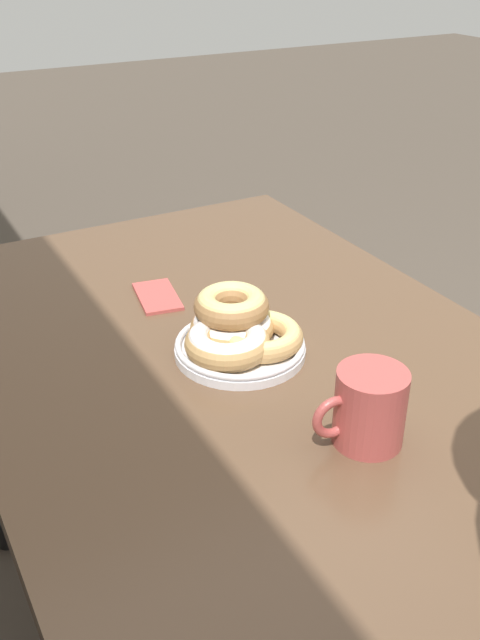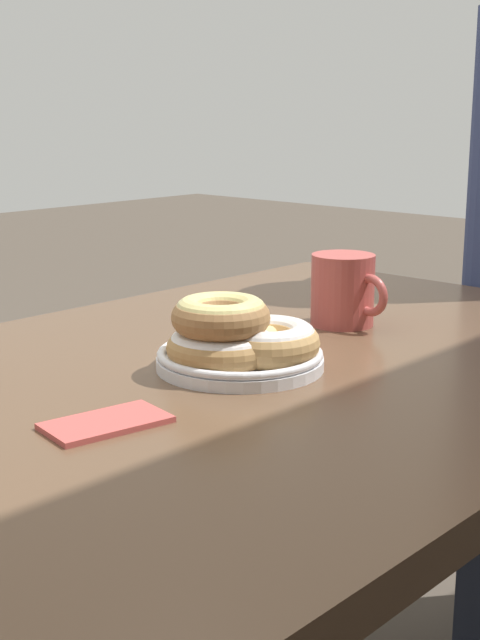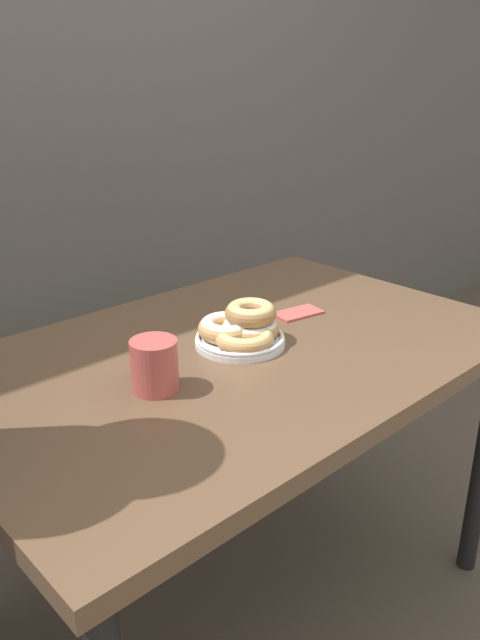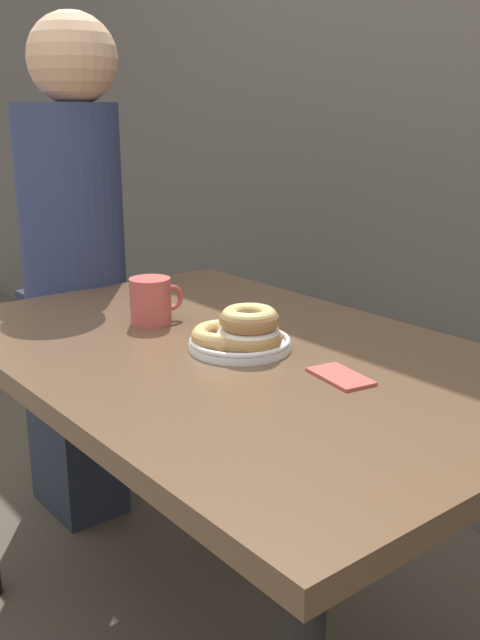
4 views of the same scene
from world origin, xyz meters
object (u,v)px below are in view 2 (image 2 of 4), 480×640
Objects in this scene: dining_table at (244,423)px; coffee_mug at (344,289)px; napkin at (106,423)px; donut_plate at (236,340)px.

coffee_mug reaches higher than dining_table.
dining_table is 9.60× the size of napkin.
napkin is at bearing 9.92° from dining_table.
donut_plate is 1.80× the size of coffee_mug.
coffee_mug is (-0.25, -0.03, 0.13)m from dining_table.
dining_table is at bearing 7.80° from coffee_mug.
dining_table is 0.27m from napkin.
dining_table is at bearing -170.08° from napkin.
napkin is (0.50, 0.08, -0.05)m from coffee_mug.
napkin is at bearing 8.87° from coffee_mug.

